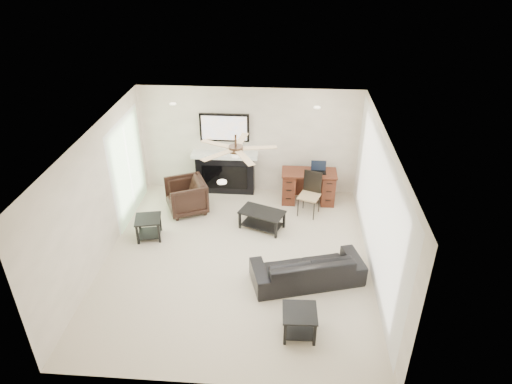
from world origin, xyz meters
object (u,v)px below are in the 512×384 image
at_px(armchair, 186,196).
at_px(coffee_table, 262,220).
at_px(desk, 308,187).
at_px(fireplace_unit, 225,155).
at_px(sofa, 307,268).

relative_size(armchair, coffee_table, 0.92).
relative_size(armchair, desk, 0.68).
bearing_deg(coffee_table, armchair, -176.45).
distance_m(coffee_table, fireplace_unit, 1.91).
xyz_separation_m(fireplace_unit, desk, (1.94, -0.31, -0.57)).
xyz_separation_m(armchair, desk, (2.68, 0.61, 0.00)).
bearing_deg(armchair, fireplace_unit, 116.64).
distance_m(armchair, fireplace_unit, 1.32).
bearing_deg(armchair, sofa, 25.80).
xyz_separation_m(armchair, coffee_table, (1.70, -0.55, -0.18)).
relative_size(sofa, desk, 1.59).
distance_m(sofa, desk, 2.77).
bearing_deg(desk, armchair, -167.11).
bearing_deg(sofa, desk, -107.55).
distance_m(sofa, armchair, 3.38).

